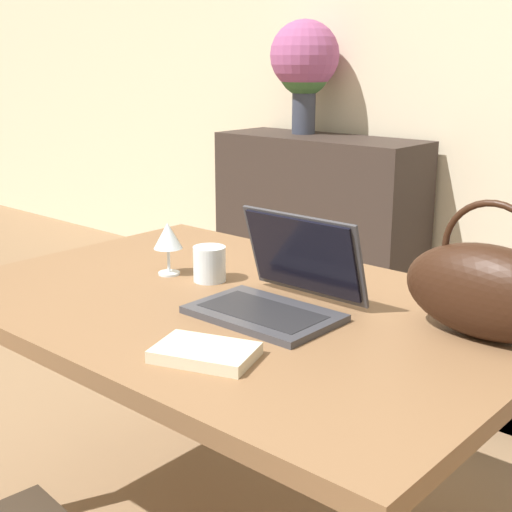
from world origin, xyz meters
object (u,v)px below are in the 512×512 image
at_px(handbag, 488,290).
at_px(laptop, 283,286).
at_px(drinking_glass, 209,264).
at_px(wine_glass, 168,238).
at_px(flower_vase, 305,62).

bearing_deg(handbag, laptop, -161.11).
xyz_separation_m(laptop, drinking_glass, (-0.28, 0.05, -0.01)).
bearing_deg(laptop, wine_glass, 177.81).
distance_m(handbag, flower_vase, 2.48).
bearing_deg(drinking_glass, flower_vase, 121.18).
xyz_separation_m(laptop, wine_glass, (-0.40, 0.02, 0.04)).
xyz_separation_m(drinking_glass, wine_glass, (-0.12, -0.03, 0.06)).
height_order(laptop, wine_glass, laptop).
bearing_deg(flower_vase, drinking_glass, -58.82).
bearing_deg(drinking_glass, handbag, 7.75).
bearing_deg(wine_glass, drinking_glass, 15.05).
bearing_deg(laptop, flower_vase, 126.60).
height_order(wine_glass, handbag, handbag).
bearing_deg(handbag, drinking_glass, -172.25).
xyz_separation_m(handbag, flower_vase, (-1.77, 1.68, 0.43)).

